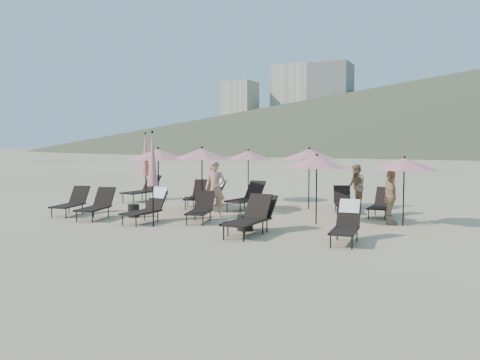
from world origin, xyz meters
The scene contains 28 objects.
ground centered at (0.00, 0.00, 0.00)m, with size 800.00×800.00×0.00m, color #D6BA8C.
hotel_skyline centered at (-93.62, 271.21, 24.18)m, with size 109.00×82.00×55.00m.
lounger_0 centered at (-5.41, -0.14, 0.44)m, with size 1.05×1.73×0.93m.
lounger_1 centered at (-4.05, -0.36, 0.45)m, with size 1.09×1.78×0.96m.
lounger_2 centered at (-2.16, -0.15, 0.49)m, with size 0.63×1.67×1.04m.
lounger_3 centered at (-0.76, 0.64, 0.42)m, with size 1.06×1.66×0.89m.
lounger_4 centered at (1.51, -0.61, 0.48)m, with size 0.69×1.78×1.02m.
lounger_5 centered at (3.99, -0.30, 0.47)m, with size 0.76×1.63×0.98m.
lounger_6 centered at (-5.92, 4.19, 0.50)m, with size 0.81×1.88×1.06m.
lounger_7 centered at (-2.63, 4.22, 0.51)m, with size 1.08×1.81×1.07m.
lounger_8 centered at (-2.74, 3.59, 0.47)m, with size 1.17×1.87×1.01m.
lounger_9 centered at (-0.73, 3.72, 0.48)m, with size 0.89×1.85×1.03m.
lounger_10 centered at (2.55, 4.72, 0.42)m, with size 1.08×1.67×0.90m.
lounger_11 centered at (3.96, 4.27, 0.44)m, with size 0.63×1.62×0.93m.
lounger_12 centered at (1.47, -0.25, 0.45)m, with size 0.87×1.75×0.97m.
umbrella_open_0 centered at (-3.32, 1.91, 2.03)m, with size 2.14×2.14×2.30m.
umbrella_open_1 centered at (-1.89, 2.53, 2.05)m, with size 2.15×2.15×2.32m.
umbrella_open_2 centered at (2.53, 1.82, 1.86)m, with size 1.95×1.95×2.10m.
umbrella_open_3 centered at (-1.83, 6.04, 1.94)m, with size 2.04×2.04×2.20m.
umbrella_open_4 centered at (1.20, 4.97, 2.02)m, with size 2.12×2.12×2.29m.
umbrella_open_5 centered at (4.85, 2.75, 1.80)m, with size 1.89×1.89×2.04m.
umbrella_closed_0 centered at (-1.52, -0.72, 1.92)m, with size 0.32×0.32×2.76m.
umbrella_closed_1 centered at (-4.24, 2.33, 1.97)m, with size 0.33×0.33×2.83m.
side_table_0 centered at (-3.21, 0.43, 0.21)m, with size 0.37×0.37×0.43m, color black.
side_table_1 centered at (1.11, -0.04, 0.22)m, with size 0.44×0.44×0.44m, color black.
beachgoer_a centered at (-0.89, 1.72, 0.92)m, with size 0.67×0.44×1.83m, color tan.
beachgoer_b centered at (2.67, 6.04, 0.82)m, with size 0.80×0.62×1.65m, color #9A754F.
beachgoer_c centered at (4.48, 2.82, 0.81)m, with size 0.94×0.39×1.61m, color tan.
Camera 1 is at (6.88, -11.40, 2.31)m, focal length 35.00 mm.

